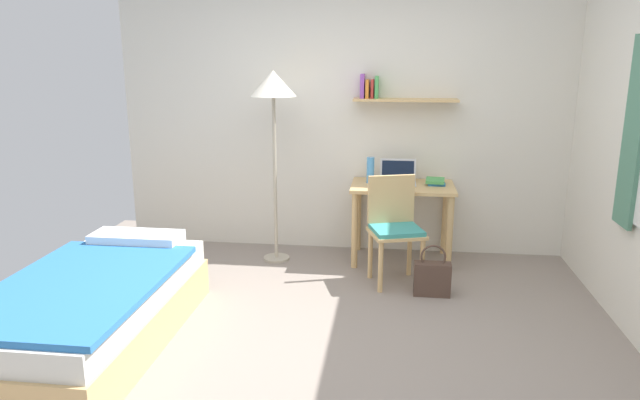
{
  "coord_description": "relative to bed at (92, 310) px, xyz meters",
  "views": [
    {
      "loc": [
        0.4,
        -3.43,
        1.85
      ],
      "look_at": [
        -0.1,
        0.51,
        0.85
      ],
      "focal_mm": 32.55,
      "sensor_mm": 36.0,
      "label": 1
    }
  ],
  "objects": [
    {
      "name": "standing_lamp",
      "position": [
        0.86,
        1.74,
        1.28
      ],
      "size": [
        0.4,
        0.4,
        1.72
      ],
      "color": "#B2A893",
      "rests_on": "ground_plane"
    },
    {
      "name": "bed",
      "position": [
        0.0,
        0.0,
        0.0
      ],
      "size": [
        0.97,
        1.86,
        0.54
      ],
      "color": "tan",
      "rests_on": "ground_plane"
    },
    {
      "name": "wall_back",
      "position": [
        1.51,
        2.2,
        1.06
      ],
      "size": [
        4.4,
        0.27,
        2.6
      ],
      "color": "silver",
      "rests_on": "ground_plane"
    },
    {
      "name": "ground_plane",
      "position": [
        1.51,
        0.17,
        -0.24
      ],
      "size": [
        5.28,
        5.28,
        0.0
      ],
      "primitive_type": "plane",
      "color": "gray"
    },
    {
      "name": "desk",
      "position": [
        2.0,
        1.87,
        0.33
      ],
      "size": [
        0.92,
        0.58,
        0.71
      ],
      "color": "tan",
      "rests_on": "ground_plane"
    },
    {
      "name": "desk_chair",
      "position": [
        1.94,
        1.36,
        0.25
      ],
      "size": [
        0.51,
        0.49,
        0.88
      ],
      "color": "tan",
      "rests_on": "ground_plane"
    },
    {
      "name": "book_stack",
      "position": [
        2.3,
        1.93,
        0.5
      ],
      "size": [
        0.18,
        0.23,
        0.05
      ],
      "color": "#3384C6",
      "rests_on": "desk"
    },
    {
      "name": "water_bottle",
      "position": [
        1.71,
        1.92,
        0.59
      ],
      "size": [
        0.07,
        0.07,
        0.24
      ],
      "primitive_type": "cylinder",
      "color": "#4C99DB",
      "rests_on": "desk"
    },
    {
      "name": "laptop",
      "position": [
        1.96,
        1.95,
        0.53
      ],
      "size": [
        0.33,
        0.22,
        0.21
      ],
      "color": "#B7BABF",
      "rests_on": "desk"
    },
    {
      "name": "handbag",
      "position": [
        2.25,
        1.09,
        -0.09
      ],
      "size": [
        0.29,
        0.12,
        0.42
      ],
      "color": "#4C382D",
      "rests_on": "ground_plane"
    }
  ]
}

